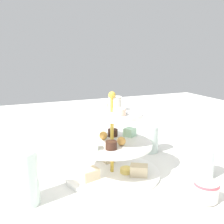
# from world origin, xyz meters

# --- Properties ---
(ground_plane) EXTENTS (2.40, 2.40, 0.00)m
(ground_plane) POSITION_xyz_m (0.00, 0.00, 0.00)
(ground_plane) COLOR silver
(tiered_serving_stand) EXTENTS (0.27, 0.27, 0.24)m
(tiered_serving_stand) POSITION_xyz_m (0.00, -0.00, 0.07)
(tiered_serving_stand) COLOR white
(tiered_serving_stand) RESTS_ON ground_plane
(water_glass_tall_right) EXTENTS (0.07, 0.07, 0.13)m
(water_glass_tall_right) POSITION_xyz_m (-0.25, -0.06, 0.06)
(water_glass_tall_right) COLOR silver
(water_glass_tall_right) RESTS_ON ground_plane
(water_glass_short_left) EXTENTS (0.06, 0.06, 0.08)m
(water_glass_short_left) POSITION_xyz_m (0.23, -0.11, 0.04)
(water_glass_short_left) COLOR silver
(water_glass_short_left) RESTS_ON ground_plane
(teacup_with_saucer) EXTENTS (0.09, 0.09, 0.05)m
(teacup_with_saucer) POSITION_xyz_m (0.14, -0.22, 0.02)
(teacup_with_saucer) COLOR white
(teacup_with_saucer) RESTS_ON ground_plane
(butter_knife_left) EXTENTS (0.16, 0.09, 0.00)m
(butter_knife_left) POSITION_xyz_m (-0.12, 0.28, 0.00)
(butter_knife_left) COLOR silver
(butter_knife_left) RESTS_ON ground_plane
(water_glass_mid_back) EXTENTS (0.06, 0.06, 0.09)m
(water_glass_mid_back) POSITION_xyz_m (0.20, 0.12, 0.05)
(water_glass_mid_back) COLOR silver
(water_glass_mid_back) RESTS_ON ground_plane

